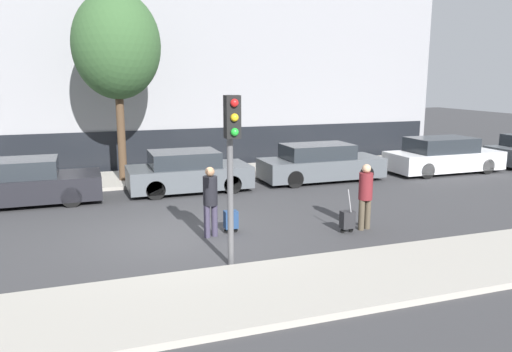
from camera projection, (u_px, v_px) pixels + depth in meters
The scene contains 14 objects.
ground_plane at pixel (180, 236), 11.93m from camera, with size 80.00×80.00×0.00m, color #38383A.
sidewalk_near at pixel (221, 298), 8.45m from camera, with size 28.00×2.50×0.12m.
sidewalk_far at pixel (144, 178), 18.40m from camera, with size 28.00×3.00×0.12m.
building_facade at pixel (128, 25), 20.46m from camera, with size 28.00×2.56×11.69m.
parked_car_0 at pixel (18, 184), 14.70m from camera, with size 4.58×1.78×1.36m.
parked_car_1 at pixel (188, 172), 16.48m from camera, with size 3.98×1.86×1.35m.
parked_car_2 at pixel (320, 164), 18.08m from camera, with size 4.46×1.70×1.36m.
parked_car_3 at pixel (443, 156), 19.66m from camera, with size 4.56×1.79×1.40m.
pedestrian_left at pixel (210, 198), 11.67m from camera, with size 0.34×0.34×1.68m.
trolley_left at pixel (231, 220), 12.09m from camera, with size 0.34×0.29×1.09m.
pedestrian_right at pixel (365, 193), 12.26m from camera, with size 0.35×0.34×1.65m.
trolley_right at pixel (347, 220), 12.10m from camera, with size 0.34×0.29×1.08m.
traffic_light at pixel (232, 146), 9.46m from camera, with size 0.28×0.47×3.40m.
bare_tree_near_crossing at pixel (117, 46), 16.90m from camera, with size 2.97×2.97×6.47m.
Camera 1 is at (-2.05, -11.38, 3.74)m, focal length 35.00 mm.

